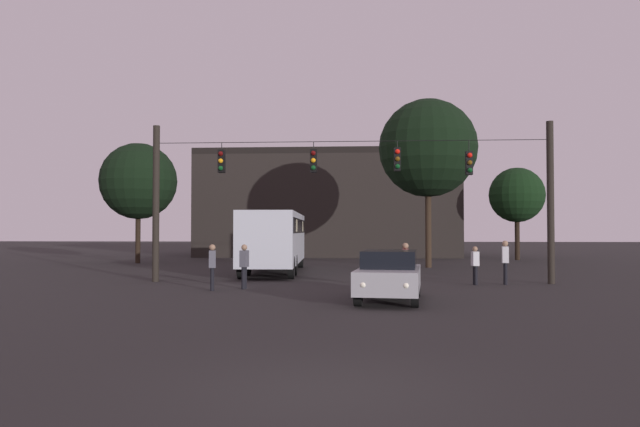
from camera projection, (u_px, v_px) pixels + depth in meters
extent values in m
plane|color=black|center=(352.00, 270.00, 32.35)|extent=(168.00, 168.00, 0.00)
cylinder|color=black|center=(156.00, 203.00, 25.31)|extent=(0.28, 0.28, 6.53)
cylinder|color=black|center=(551.00, 202.00, 24.26)|extent=(0.28, 0.28, 6.53)
cylinder|color=black|center=(349.00, 141.00, 24.86)|extent=(16.14, 0.02, 0.02)
cylinder|color=black|center=(222.00, 146.00, 25.20)|extent=(0.03, 0.03, 0.30)
cube|color=black|center=(222.00, 161.00, 25.18)|extent=(0.26, 0.32, 0.95)
sphere|color=#510A0A|center=(221.00, 154.00, 25.01)|extent=(0.20, 0.20, 0.20)
sphere|color=orange|center=(221.00, 161.00, 25.00)|extent=(0.20, 0.20, 0.20)
sphere|color=#0C4219|center=(221.00, 168.00, 25.00)|extent=(0.20, 0.20, 0.20)
cylinder|color=black|center=(314.00, 146.00, 24.95)|extent=(0.03, 0.03, 0.31)
cube|color=black|center=(314.00, 161.00, 24.93)|extent=(0.26, 0.32, 0.95)
sphere|color=#510A0A|center=(313.00, 153.00, 24.76)|extent=(0.20, 0.20, 0.20)
sphere|color=orange|center=(313.00, 160.00, 24.75)|extent=(0.20, 0.20, 0.20)
sphere|color=#0C4219|center=(313.00, 168.00, 24.75)|extent=(0.20, 0.20, 0.20)
cylinder|color=black|center=(397.00, 145.00, 24.73)|extent=(0.03, 0.03, 0.27)
cube|color=black|center=(397.00, 159.00, 24.71)|extent=(0.26, 0.32, 0.95)
sphere|color=red|center=(398.00, 152.00, 24.54)|extent=(0.20, 0.20, 0.20)
sphere|color=#5B3D0C|center=(398.00, 159.00, 24.53)|extent=(0.20, 0.20, 0.20)
sphere|color=#0C4219|center=(398.00, 166.00, 24.52)|extent=(0.20, 0.20, 0.20)
cylinder|color=black|center=(469.00, 146.00, 24.54)|extent=(0.03, 0.03, 0.44)
cube|color=black|center=(469.00, 163.00, 24.52)|extent=(0.26, 0.32, 0.95)
sphere|color=red|center=(470.00, 155.00, 24.35)|extent=(0.20, 0.20, 0.20)
sphere|color=#5B3D0C|center=(470.00, 163.00, 24.34)|extent=(0.20, 0.20, 0.20)
sphere|color=#0C4219|center=(470.00, 170.00, 24.33)|extent=(0.20, 0.20, 0.20)
cube|color=#B7BCC6|center=(275.00, 238.00, 30.92)|extent=(3.01, 11.10, 2.50)
cube|color=black|center=(275.00, 226.00, 30.94)|extent=(3.02, 10.45, 0.70)
cylinder|color=black|center=(262.00, 259.00, 34.86)|extent=(0.33, 1.01, 1.00)
cylinder|color=black|center=(301.00, 259.00, 34.82)|extent=(0.33, 1.01, 1.00)
cylinder|color=black|center=(247.00, 265.00, 28.71)|extent=(0.33, 1.01, 1.00)
cylinder|color=black|center=(294.00, 265.00, 28.67)|extent=(0.33, 1.01, 1.00)
cylinder|color=black|center=(241.00, 267.00, 26.73)|extent=(0.33, 1.01, 1.00)
cylinder|color=black|center=(291.00, 267.00, 26.69)|extent=(0.33, 1.01, 1.00)
cube|color=beige|center=(280.00, 226.00, 34.24)|extent=(2.59, 0.92, 0.56)
cube|color=beige|center=(270.00, 226.00, 28.19)|extent=(2.59, 0.92, 0.56)
cube|color=#99999E|center=(389.00, 279.00, 18.31)|extent=(2.27, 4.47, 0.68)
cube|color=black|center=(390.00, 259.00, 18.48)|extent=(1.83, 2.48, 0.52)
cylinder|color=black|center=(415.00, 296.00, 16.77)|extent=(0.29, 0.66, 0.64)
cylinder|color=black|center=(358.00, 295.00, 17.05)|extent=(0.29, 0.66, 0.64)
cylinder|color=black|center=(417.00, 287.00, 19.56)|extent=(0.29, 0.66, 0.64)
cylinder|color=black|center=(368.00, 286.00, 19.84)|extent=(0.29, 0.66, 0.64)
sphere|color=white|center=(406.00, 286.00, 16.14)|extent=(0.18, 0.18, 0.18)
sphere|color=white|center=(363.00, 285.00, 16.35)|extent=(0.18, 0.18, 0.18)
cylinder|color=black|center=(475.00, 275.00, 23.77)|extent=(0.14, 0.14, 0.75)
cylinder|color=black|center=(476.00, 276.00, 23.61)|extent=(0.14, 0.14, 0.75)
cube|color=silver|center=(475.00, 259.00, 23.70)|extent=(0.27, 0.38, 0.56)
sphere|color=#8C6B51|center=(475.00, 249.00, 23.71)|extent=(0.20, 0.20, 0.20)
cylinder|color=black|center=(506.00, 274.00, 23.75)|extent=(0.14, 0.14, 0.86)
cylinder|color=black|center=(505.00, 274.00, 23.91)|extent=(0.14, 0.14, 0.86)
cube|color=silver|center=(505.00, 255.00, 23.85)|extent=(0.28, 0.39, 0.64)
sphere|color=#8C6B51|center=(505.00, 244.00, 23.86)|extent=(0.23, 0.23, 0.23)
cylinder|color=black|center=(406.00, 277.00, 22.08)|extent=(0.14, 0.14, 0.83)
cylinder|color=black|center=(405.00, 278.00, 21.92)|extent=(0.14, 0.14, 0.83)
cube|color=maroon|center=(406.00, 258.00, 22.02)|extent=(0.28, 0.39, 0.62)
sphere|color=#8C6B51|center=(405.00, 246.00, 22.03)|extent=(0.23, 0.23, 0.23)
cylinder|color=black|center=(245.00, 278.00, 22.12)|extent=(0.14, 0.14, 0.80)
cylinder|color=black|center=(243.00, 278.00, 21.96)|extent=(0.14, 0.14, 0.80)
cube|color=#4C4C56|center=(244.00, 259.00, 22.06)|extent=(0.30, 0.40, 0.60)
sphere|color=#8C6B51|center=(244.00, 247.00, 22.07)|extent=(0.22, 0.22, 0.22)
cylinder|color=black|center=(212.00, 279.00, 21.53)|extent=(0.14, 0.14, 0.81)
cylinder|color=black|center=(212.00, 279.00, 21.37)|extent=(0.14, 0.14, 0.81)
cube|color=#4C4C56|center=(212.00, 259.00, 21.47)|extent=(0.32, 0.41, 0.61)
sphere|color=#8C6B51|center=(212.00, 247.00, 21.48)|extent=(0.22, 0.22, 0.22)
cube|color=black|center=(330.00, 208.00, 53.29)|extent=(21.13, 12.94, 8.15)
cube|color=black|center=(330.00, 160.00, 53.42)|extent=(21.13, 12.94, 0.50)
cylinder|color=black|center=(517.00, 237.00, 43.97)|extent=(0.35, 0.35, 3.33)
sphere|color=black|center=(517.00, 195.00, 44.05)|extent=(3.99, 3.99, 3.99)
cylinder|color=black|center=(138.00, 235.00, 39.56)|extent=(0.32, 0.32, 3.62)
sphere|color=black|center=(138.00, 181.00, 39.66)|extent=(4.99, 4.99, 4.99)
cylinder|color=#2D2116|center=(428.00, 225.00, 34.97)|extent=(0.35, 0.35, 4.92)
sphere|color=black|center=(428.00, 148.00, 35.10)|extent=(5.69, 5.69, 5.69)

